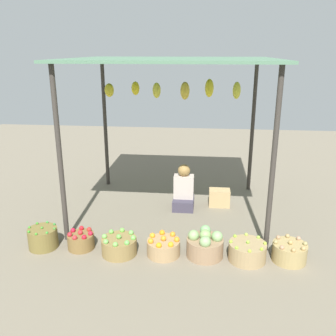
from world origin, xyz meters
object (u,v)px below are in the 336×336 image
vendor_person (184,191)px  basket_cabbages (205,245)px  basket_red_apples (81,240)px  basket_green_apples (119,245)px  basket_oranges (163,247)px  basket_limes (247,251)px  basket_potatoes (289,252)px  basket_green_chilies (43,238)px  wooden_crate_near_vendor (219,198)px

vendor_person → basket_cabbages: vendor_person is taller
vendor_person → basket_red_apples: 2.04m
basket_green_apples → basket_cabbages: (1.15, 0.06, 0.04)m
basket_red_apples → basket_oranges: size_ratio=0.82×
basket_limes → basket_potatoes: size_ratio=1.11×
basket_green_chilies → basket_oranges: 1.69m
vendor_person → basket_cabbages: 1.61m
basket_limes → vendor_person: bearing=120.3°
basket_oranges → basket_potatoes: bearing=0.7°
vendor_person → basket_red_apples: (-1.33, -1.53, -0.18)m
basket_oranges → basket_cabbages: 0.56m
vendor_person → basket_limes: (0.94, -1.60, -0.17)m
vendor_person → basket_cabbages: size_ratio=1.59×
basket_limes → basket_green_apples: bearing=-179.3°
vendor_person → basket_oranges: size_ratio=1.74×
basket_red_apples → basket_cabbages: 1.71m
basket_green_chilies → basket_cabbages: 2.24m
vendor_person → basket_green_chilies: (-1.86, -1.57, -0.15)m
vendor_person → basket_cabbages: bearing=-76.2°
basket_green_apples → wooden_crate_near_vendor: bearing=51.8°
basket_red_apples → basket_limes: (2.26, -0.07, 0.01)m
basket_green_apples → basket_cabbages: bearing=3.2°
basket_green_chilies → basket_cabbages: (2.24, 0.01, 0.02)m
basket_green_apples → basket_oranges: bearing=3.6°
wooden_crate_near_vendor → basket_oranges: bearing=-114.7°
basket_oranges → basket_potatoes: basket_potatoes is taller
basket_red_apples → wooden_crate_near_vendor: wooden_crate_near_vendor is taller
basket_potatoes → vendor_person: bearing=133.4°
basket_green_chilies → wooden_crate_near_vendor: size_ratio=1.11×
wooden_crate_near_vendor → basket_green_apples: bearing=-128.2°
basket_potatoes → wooden_crate_near_vendor: bearing=116.7°
basket_limes → basket_potatoes: 0.55m
basket_oranges → wooden_crate_near_vendor: wooden_crate_near_vendor is taller
vendor_person → basket_limes: vendor_person is taller
vendor_person → basket_green_apples: size_ratio=1.64×
vendor_person → basket_cabbages: (0.38, -1.56, -0.14)m
basket_green_chilies → basket_cabbages: bearing=0.2°
basket_red_apples → basket_green_apples: 0.57m
basket_green_apples → basket_potatoes: size_ratio=1.07×
basket_green_apples → basket_oranges: size_ratio=1.06×
basket_red_apples → basket_green_apples: basket_green_apples is taller
vendor_person → basket_oranges: bearing=-96.1°
vendor_person → basket_potatoes: 2.16m
basket_red_apples → basket_limes: basket_limes is taller
basket_red_apples → wooden_crate_near_vendor: size_ratio=1.01×
basket_red_apples → vendor_person: bearing=49.1°
basket_green_apples → basket_limes: (1.70, 0.02, 0.00)m
basket_green_chilies → basket_potatoes: bearing=0.0°
basket_green_chilies → basket_limes: (2.79, -0.04, -0.02)m
basket_oranges → basket_cabbages: basket_cabbages is taller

